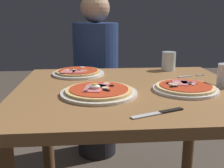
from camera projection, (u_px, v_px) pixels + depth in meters
dining_table at (130, 113)px, 1.21m from camera, size 1.01×0.90×0.72m
pizza_foreground at (99, 91)px, 1.08m from camera, size 0.31×0.31×0.05m
pizza_across_left at (78, 72)px, 1.44m from camera, size 0.28×0.28×0.03m
pizza_across_right at (185, 88)px, 1.13m from camera, size 0.27×0.27×0.03m
water_glass_near at (169, 62)px, 1.55m from camera, size 0.08×0.08×0.11m
fork at (189, 76)px, 1.39m from camera, size 0.16×0.06×0.00m
knife at (162, 112)px, 0.87m from camera, size 0.19×0.09×0.01m
diner_person at (96, 82)px, 1.95m from camera, size 0.32×0.32×1.18m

